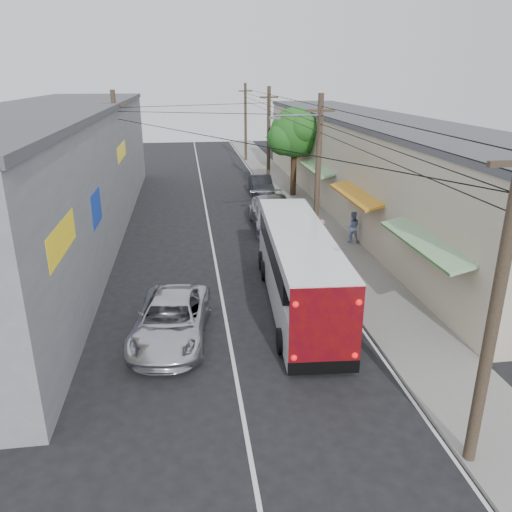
{
  "coord_description": "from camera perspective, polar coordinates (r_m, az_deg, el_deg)",
  "views": [
    {
      "loc": [
        -1.22,
        -10.83,
        8.81
      ],
      "look_at": [
        1.4,
        7.88,
        1.92
      ],
      "focal_mm": 35.0,
      "sensor_mm": 36.0,
      "label": 1
    }
  ],
  "objects": [
    {
      "name": "parked_car_mid",
      "position": [
        32.78,
        2.53,
        5.72
      ],
      "size": [
        1.93,
        4.3,
        1.44
      ],
      "primitive_type": "imported",
      "rotation": [
        0.0,
        0.0,
        -0.06
      ],
      "color": "#25262A",
      "rests_on": "ground"
    },
    {
      "name": "jeepney",
      "position": [
        17.79,
        -9.69,
        -7.24
      ],
      "size": [
        3.1,
        5.61,
        1.49
      ],
      "primitive_type": "imported",
      "rotation": [
        0.0,
        0.0,
        -0.12
      ],
      "color": "silver",
      "rests_on": "ground"
    },
    {
      "name": "parked_car_far",
      "position": [
        39.1,
        0.58,
        8.12
      ],
      "size": [
        1.65,
        4.49,
        1.47
      ],
      "primitive_type": "imported",
      "rotation": [
        0.0,
        0.0,
        -0.02
      ],
      "color": "black",
      "rests_on": "ground"
    },
    {
      "name": "coach_bus",
      "position": [
        19.97,
        4.8,
        -1.19
      ],
      "size": [
        3.04,
        10.89,
        3.1
      ],
      "rotation": [
        0.0,
        0.0,
        -0.07
      ],
      "color": "white",
      "rests_on": "ground"
    },
    {
      "name": "sidewalk",
      "position": [
        32.96,
        5.89,
        4.54
      ],
      "size": [
        3.0,
        80.0,
        0.12
      ],
      "primitive_type": "cube",
      "color": "slate",
      "rests_on": "ground"
    },
    {
      "name": "pedestrian_near",
      "position": [
        25.7,
        7.36,
        2.24
      ],
      "size": [
        0.67,
        0.44,
        1.82
      ],
      "primitive_type": "imported",
      "rotation": [
        0.0,
        0.0,
        3.15
      ],
      "color": "pink",
      "rests_on": "sidewalk"
    },
    {
      "name": "utility_poles",
      "position": [
        31.8,
        -0.02,
        11.57
      ],
      "size": [
        11.8,
        45.28,
        8.0
      ],
      "color": "#473828",
      "rests_on": "ground"
    },
    {
      "name": "parked_suv",
      "position": [
        30.32,
        1.85,
        4.87
      ],
      "size": [
        2.6,
        6.13,
        1.76
      ],
      "primitive_type": "imported",
      "rotation": [
        0.0,
        0.0,
        -0.02
      ],
      "color": "#9B9BA3",
      "rests_on": "ground"
    },
    {
      "name": "building_left",
      "position": [
        30.18,
        -22.06,
        8.75
      ],
      "size": [
        7.2,
        36.0,
        7.25
      ],
      "color": "gray",
      "rests_on": "ground"
    },
    {
      "name": "pedestrian_far",
      "position": [
        27.72,
        10.95,
        3.28
      ],
      "size": [
        0.96,
        0.82,
        1.74
      ],
      "primitive_type": "imported",
      "rotation": [
        0.0,
        0.0,
        2.94
      ],
      "color": "#94A9D8",
      "rests_on": "sidewalk"
    },
    {
      "name": "ground",
      "position": [
        14.02,
        -1.27,
        -18.92
      ],
      "size": [
        120.0,
        120.0,
        0.0
      ],
      "primitive_type": "plane",
      "color": "black",
      "rests_on": "ground"
    },
    {
      "name": "building_right",
      "position": [
        35.48,
        12.48,
        10.4
      ],
      "size": [
        7.09,
        40.0,
        6.25
      ],
      "color": "beige",
      "rests_on": "ground"
    },
    {
      "name": "street_tree",
      "position": [
        37.95,
        4.52,
        13.72
      ],
      "size": [
        4.4,
        4.0,
        6.6
      ],
      "color": "#3F2B19",
      "rests_on": "ground"
    }
  ]
}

